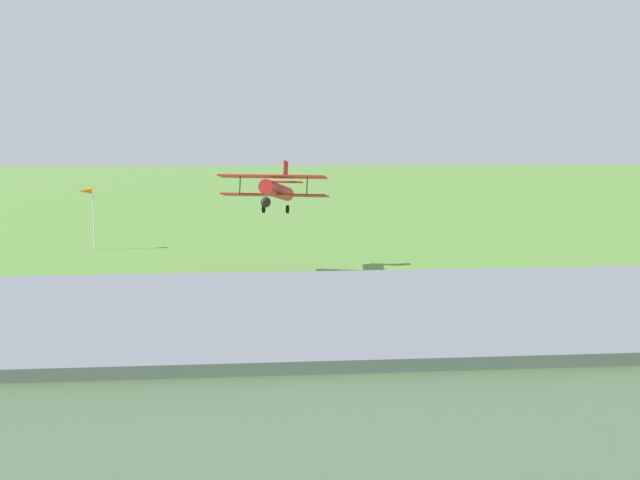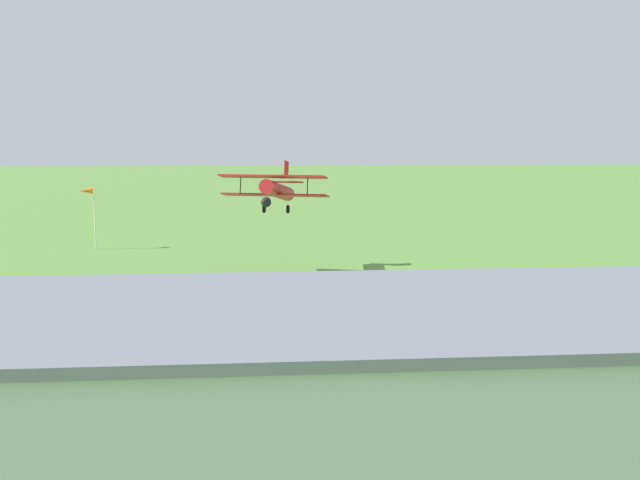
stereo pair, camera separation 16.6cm
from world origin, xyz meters
name	(u,v)px [view 1 (the left image)]	position (x,y,z in m)	size (l,w,h in m)	color
ground_plane	(393,276)	(0.00, 0.00, 0.00)	(400.00, 400.00, 0.00)	#568438
hangar	(476,378)	(2.32, 36.58, 2.68)	(38.97, 15.67, 5.35)	silver
biplane	(276,189)	(8.87, -1.92, 6.53)	(8.52, 7.63, 3.97)	#B21E1E
person_walking_on_apron	(41,326)	(21.42, 19.52, 0.86)	(0.39, 0.39, 1.71)	beige
person_crossing_taxiway	(154,328)	(15.48, 19.74, 0.75)	(0.38, 0.38, 1.52)	beige
person_near_hangar_door	(95,320)	(18.88, 18.06, 0.84)	(0.54, 0.54, 1.69)	#B23333
windsock	(86,195)	(26.25, -16.51, 5.07)	(1.46, 1.24, 5.76)	silver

